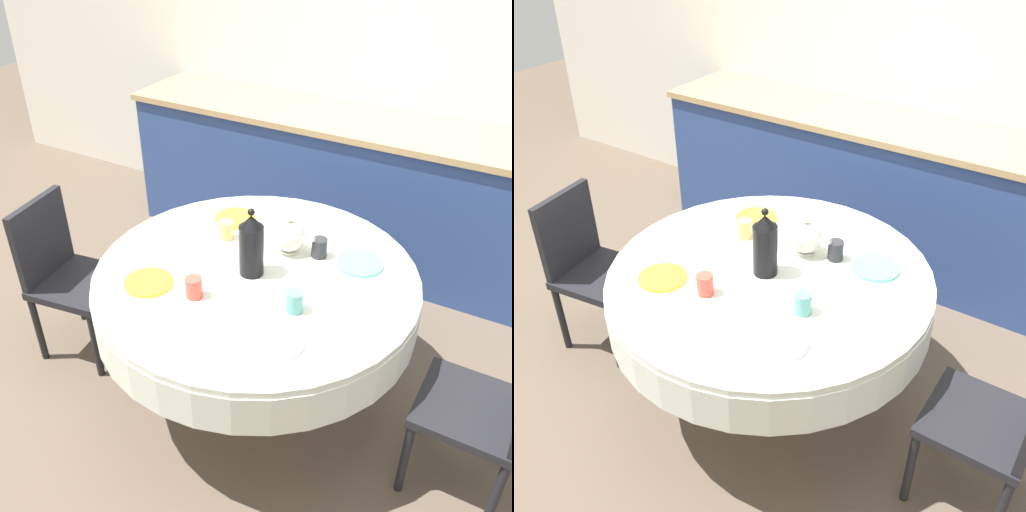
% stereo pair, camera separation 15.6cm
% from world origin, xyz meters
% --- Properties ---
extents(ground_plane, '(12.00, 12.00, 0.00)m').
position_xyz_m(ground_plane, '(0.00, 0.00, 0.00)').
color(ground_plane, brown).
extents(wall_back, '(7.00, 0.05, 2.60)m').
position_xyz_m(wall_back, '(0.00, 1.79, 1.30)').
color(wall_back, silver).
rests_on(wall_back, ground_plane).
extents(kitchen_counter, '(3.24, 0.64, 0.95)m').
position_xyz_m(kitchen_counter, '(0.00, 1.46, 0.48)').
color(kitchen_counter, '#2D4784').
rests_on(kitchen_counter, ground_plane).
extents(dining_table, '(1.42, 1.42, 0.74)m').
position_xyz_m(dining_table, '(0.00, 0.00, 0.62)').
color(dining_table, tan).
rests_on(dining_table, ground_plane).
extents(chair_left, '(0.40, 0.40, 0.86)m').
position_xyz_m(chair_left, '(1.05, -0.01, 0.48)').
color(chair_left, black).
rests_on(chair_left, ground_plane).
extents(chair_right, '(0.46, 0.46, 0.86)m').
position_xyz_m(chair_right, '(-1.04, -0.16, 0.48)').
color(chair_right, black).
rests_on(chair_right, ground_plane).
extents(plate_near_left, '(0.21, 0.21, 0.01)m').
position_xyz_m(plate_near_left, '(-0.35, -0.30, 0.75)').
color(plate_near_left, yellow).
rests_on(plate_near_left, dining_table).
extents(cup_near_left, '(0.07, 0.07, 0.09)m').
position_xyz_m(cup_near_left, '(-0.13, -0.28, 0.79)').
color(cup_near_left, '#CC4C3D').
rests_on(cup_near_left, dining_table).
extents(plate_near_right, '(0.21, 0.21, 0.01)m').
position_xyz_m(plate_near_right, '(0.29, -0.36, 0.75)').
color(plate_near_right, white).
rests_on(plate_near_right, dining_table).
extents(cup_near_right, '(0.07, 0.07, 0.09)m').
position_xyz_m(cup_near_right, '(0.26, -0.16, 0.79)').
color(cup_near_right, '#5BA39E').
rests_on(cup_near_right, dining_table).
extents(plate_far_left, '(0.21, 0.21, 0.01)m').
position_xyz_m(plate_far_left, '(-0.31, 0.34, 0.75)').
color(plate_far_left, yellow).
rests_on(plate_far_left, dining_table).
extents(cup_far_left, '(0.07, 0.07, 0.09)m').
position_xyz_m(cup_far_left, '(-0.26, 0.17, 0.79)').
color(cup_far_left, '#DBB766').
rests_on(cup_far_left, dining_table).
extents(plate_far_right, '(0.21, 0.21, 0.01)m').
position_xyz_m(plate_far_right, '(0.37, 0.27, 0.75)').
color(plate_far_right, '#60BCB7').
rests_on(plate_far_right, dining_table).
extents(cup_far_right, '(0.07, 0.07, 0.09)m').
position_xyz_m(cup_far_right, '(0.19, 0.24, 0.79)').
color(cup_far_right, '#28282D').
rests_on(cup_far_right, dining_table).
extents(coffee_carafe, '(0.11, 0.11, 0.32)m').
position_xyz_m(coffee_carafe, '(-0.01, -0.02, 0.88)').
color(coffee_carafe, black).
rests_on(coffee_carafe, dining_table).
extents(teapot, '(0.20, 0.15, 0.19)m').
position_xyz_m(teapot, '(0.05, 0.21, 0.83)').
color(teapot, silver).
rests_on(teapot, dining_table).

